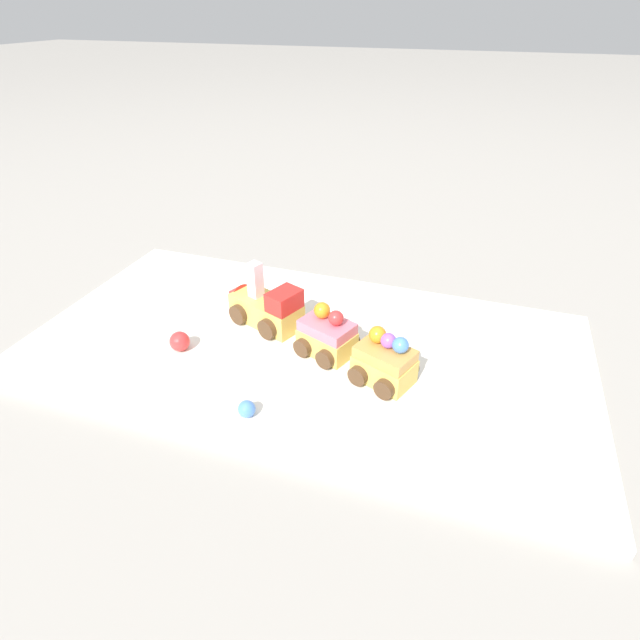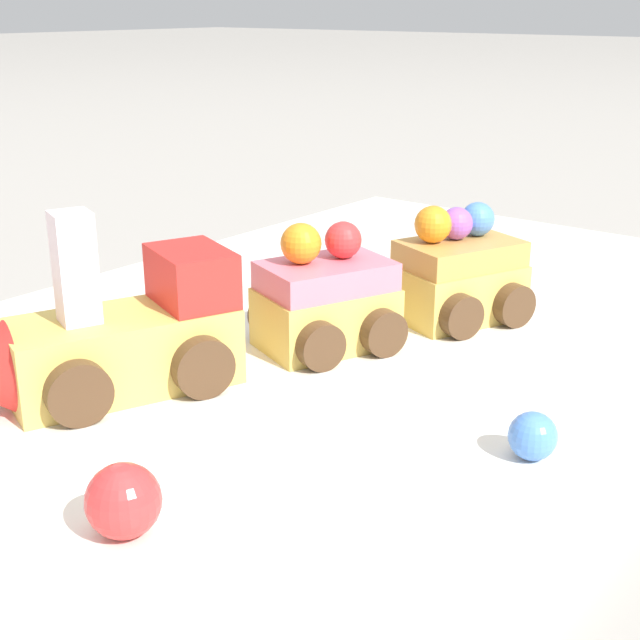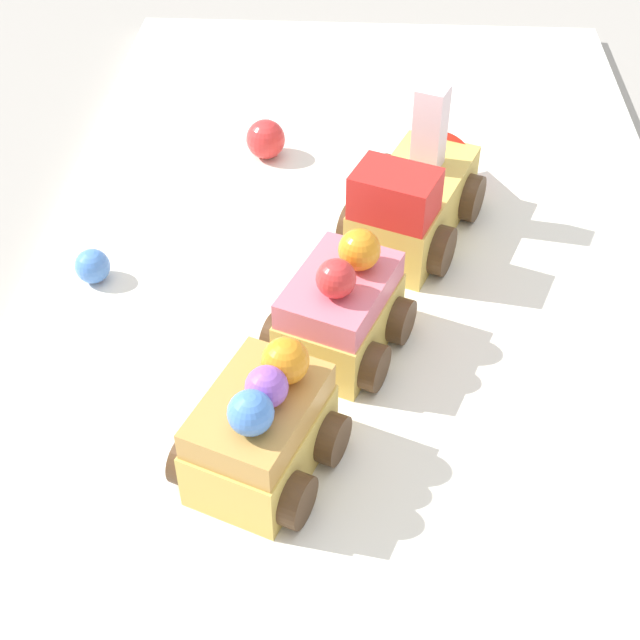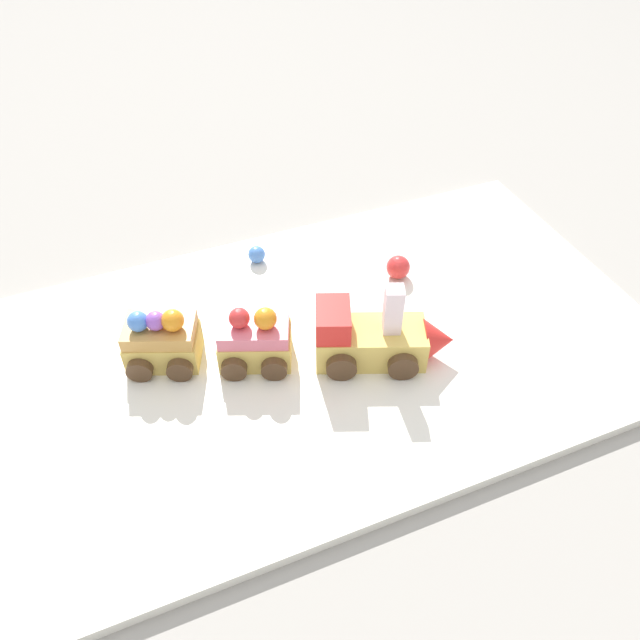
{
  "view_description": "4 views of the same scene",
  "coord_description": "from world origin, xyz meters",
  "px_view_note": "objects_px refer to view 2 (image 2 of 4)",
  "views": [
    {
      "loc": [
        -0.2,
        0.52,
        0.41
      ],
      "look_at": [
        -0.01,
        -0.03,
        0.03
      ],
      "focal_mm": 28.0,
      "sensor_mm": 36.0,
      "label": 1
    },
    {
      "loc": [
        0.32,
        0.29,
        0.19
      ],
      "look_at": [
        -0.01,
        0.02,
        0.04
      ],
      "focal_mm": 50.0,
      "sensor_mm": 36.0,
      "label": 2
    },
    {
      "loc": [
        -0.38,
        -0.0,
        0.34
      ],
      "look_at": [
        -0.03,
        0.02,
        0.03
      ],
      "focal_mm": 50.0,
      "sensor_mm": 36.0,
      "label": 3
    },
    {
      "loc": [
        -0.13,
        -0.4,
        0.47
      ],
      "look_at": [
        0.02,
        -0.03,
        0.08
      ],
      "focal_mm": 35.0,
      "sensor_mm": 36.0,
      "label": 4
    }
  ],
  "objects_px": {
    "cake_car_strawberry": "(325,302)",
    "cake_car_caramel": "(458,275)",
    "cake_train_locomotive": "(106,343)",
    "gumball_red": "(123,501)",
    "gumball_blue": "(533,436)"
  },
  "relations": [
    {
      "from": "cake_car_caramel",
      "to": "cake_car_strawberry",
      "type": "bearing_deg",
      "value": 0.21
    },
    {
      "from": "cake_train_locomotive",
      "to": "cake_car_caramel",
      "type": "distance_m",
      "value": 0.21
    },
    {
      "from": "cake_train_locomotive",
      "to": "gumball_blue",
      "type": "relative_size",
      "value": 7.04
    },
    {
      "from": "cake_car_strawberry",
      "to": "gumball_blue",
      "type": "height_order",
      "value": "cake_car_strawberry"
    },
    {
      "from": "gumball_red",
      "to": "gumball_blue",
      "type": "distance_m",
      "value": 0.16
    },
    {
      "from": "gumball_red",
      "to": "cake_train_locomotive",
      "type": "bearing_deg",
      "value": -126.41
    },
    {
      "from": "cake_car_caramel",
      "to": "cake_train_locomotive",
      "type": "bearing_deg",
      "value": 0.18
    },
    {
      "from": "cake_car_strawberry",
      "to": "gumball_blue",
      "type": "distance_m",
      "value": 0.15
    },
    {
      "from": "cake_train_locomotive",
      "to": "cake_car_strawberry",
      "type": "bearing_deg",
      "value": -179.84
    },
    {
      "from": "cake_train_locomotive",
      "to": "cake_car_strawberry",
      "type": "relative_size",
      "value": 1.72
    },
    {
      "from": "cake_train_locomotive",
      "to": "cake_car_strawberry",
      "type": "xyz_separation_m",
      "value": [
        -0.11,
        0.04,
        0.0
      ]
    },
    {
      "from": "cake_train_locomotive",
      "to": "gumball_blue",
      "type": "distance_m",
      "value": 0.2
    },
    {
      "from": "cake_car_strawberry",
      "to": "cake_car_caramel",
      "type": "distance_m",
      "value": 0.09
    },
    {
      "from": "cake_car_caramel",
      "to": "gumball_blue",
      "type": "xyz_separation_m",
      "value": [
        0.13,
        0.11,
        -0.02
      ]
    },
    {
      "from": "cake_train_locomotive",
      "to": "gumball_red",
      "type": "relative_size",
      "value": 5.3
    }
  ]
}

